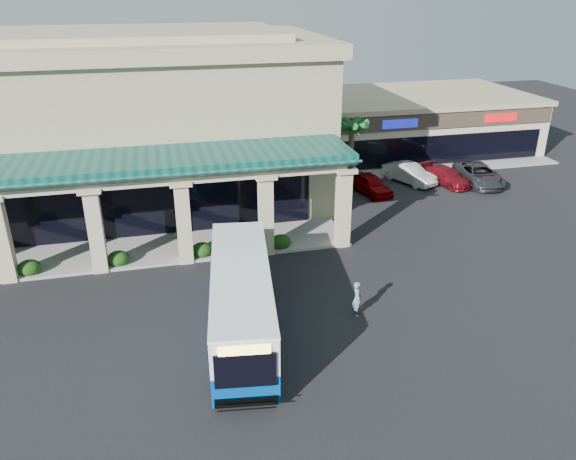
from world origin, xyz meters
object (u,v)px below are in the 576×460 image
object	(u,v)px
car_silver	(371,184)
car_red	(445,176)
pedestrian	(357,299)
transit_bus	(241,301)
car_gray	(479,175)
car_white	(409,173)

from	to	relation	value
car_silver	car_red	xyz separation A→B (m)	(6.27, 0.58, -0.06)
pedestrian	car_red	size ratio (longest dim) A/B	0.38
transit_bus	pedestrian	xyz separation A→B (m)	(5.35, 0.06, -0.67)
car_silver	car_gray	bearing A→B (deg)	-11.68
car_white	transit_bus	bearing A→B (deg)	-157.24
transit_bus	car_white	world-z (taller)	transit_bus
car_silver	car_red	world-z (taller)	car_silver
transit_bus	pedestrian	bearing A→B (deg)	8.35
pedestrian	car_gray	bearing A→B (deg)	-38.60
car_red	car_white	bearing A→B (deg)	139.78
car_silver	car_red	bearing A→B (deg)	-6.73
transit_bus	car_white	size ratio (longest dim) A/B	2.46
car_silver	car_gray	xyz separation A→B (m)	(8.77, 0.05, 0.03)
car_silver	pedestrian	bearing A→B (deg)	-125.48
car_white	car_red	world-z (taller)	car_white
car_silver	car_red	distance (m)	6.29
car_red	pedestrian	bearing A→B (deg)	-147.99
car_silver	car_gray	size ratio (longest dim) A/B	0.79
pedestrian	car_silver	size ratio (longest dim) A/B	0.41
car_silver	car_white	distance (m)	4.07
car_gray	pedestrian	bearing A→B (deg)	-128.15
car_silver	transit_bus	bearing A→B (deg)	-140.13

